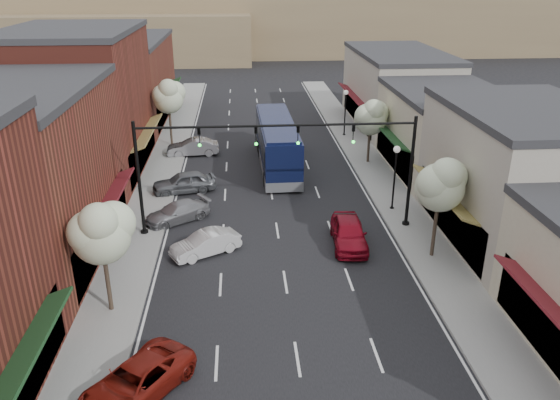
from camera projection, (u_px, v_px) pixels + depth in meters
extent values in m
plane|color=black|center=(289.00, 304.00, 26.04)|extent=(160.00, 160.00, 0.00)
cube|color=gray|center=(160.00, 174.00, 42.43)|extent=(2.80, 73.00, 0.15)
cube|color=gray|center=(373.00, 168.00, 43.57)|extent=(2.80, 73.00, 0.15)
cube|color=gray|center=(179.00, 173.00, 42.53)|extent=(0.25, 73.00, 0.17)
cube|color=gray|center=(356.00, 169.00, 43.48)|extent=(0.25, 73.00, 0.17)
cube|color=#183D1D|center=(13.00, 377.00, 16.85)|extent=(1.07, 9.80, 0.49)
cube|color=brown|center=(10.00, 179.00, 28.83)|extent=(9.00, 14.00, 9.00)
cube|color=black|center=(98.00, 226.00, 30.24)|extent=(0.60, 11.90, 2.60)
cube|color=maroon|center=(110.00, 201.00, 29.71)|extent=(1.07, 9.80, 0.49)
cube|color=maroon|center=(79.00, 105.00, 41.40)|extent=(9.00, 14.00, 10.50)
cube|color=#2D2D30|center=(68.00, 30.00, 39.27)|extent=(9.20, 14.10, 0.40)
cube|color=black|center=(139.00, 150.00, 43.10)|extent=(0.60, 11.90, 2.60)
cube|color=olive|center=(148.00, 131.00, 42.57)|extent=(1.07, 9.80, 0.49)
cube|color=brown|center=(121.00, 82.00, 56.58)|extent=(9.00, 18.00, 8.00)
cube|color=#2D2D30|center=(117.00, 40.00, 54.94)|extent=(9.20, 18.10, 0.40)
cube|color=black|center=(164.00, 104.00, 57.80)|extent=(0.60, 15.30, 2.60)
cube|color=#183D1D|center=(171.00, 90.00, 57.27)|extent=(1.07, 12.60, 0.49)
cube|color=maroon|center=(557.00, 314.00, 19.95)|extent=(1.07, 8.40, 0.49)
cube|color=#A59E8E|center=(521.00, 179.00, 31.02)|extent=(8.00, 12.00, 7.50)
cube|color=#2D2D30|center=(534.00, 111.00, 29.48)|extent=(8.20, 12.10, 0.40)
cube|color=black|center=(453.00, 215.00, 31.61)|extent=(0.60, 10.20, 2.60)
cube|color=olive|center=(443.00, 192.00, 30.97)|extent=(1.07, 8.40, 0.49)
cube|color=beige|center=(445.00, 133.00, 42.34)|extent=(8.00, 12.00, 6.00)
cube|color=#2D2D30|center=(450.00, 92.00, 41.09)|extent=(8.20, 12.10, 0.40)
cube|color=black|center=(397.00, 152.00, 42.63)|extent=(0.60, 10.20, 2.60)
cube|color=#183D1D|center=(389.00, 133.00, 41.99)|extent=(1.07, 8.40, 0.49)
cube|color=#A59E8E|center=(397.00, 90.00, 55.00)|extent=(8.00, 16.00, 7.00)
cube|color=#2D2D30|center=(400.00, 53.00, 53.56)|extent=(8.20, 16.10, 0.40)
cube|color=black|center=(360.00, 110.00, 55.49)|extent=(0.60, 13.60, 2.60)
cube|color=maroon|center=(353.00, 95.00, 54.85)|extent=(1.07, 11.20, 0.49)
cube|color=#7A6647|center=(248.00, 18.00, 106.37)|extent=(120.00, 30.00, 12.00)
cube|color=#7A6647|center=(106.00, 37.00, 94.43)|extent=(50.00, 20.00, 8.00)
cylinder|color=black|center=(406.00, 224.00, 33.87)|extent=(0.44, 0.44, 0.30)
cylinder|color=black|center=(411.00, 173.00, 32.56)|extent=(0.20, 0.20, 7.00)
cylinder|color=black|center=(347.00, 124.00, 31.09)|extent=(8.00, 0.14, 0.14)
imported|color=black|center=(353.00, 134.00, 31.35)|extent=(0.18, 0.46, 1.10)
sphere|color=#19E533|center=(353.00, 142.00, 31.40)|extent=(0.18, 0.18, 0.18)
imported|color=black|center=(298.00, 135.00, 31.13)|extent=(0.18, 0.46, 1.10)
sphere|color=#19E533|center=(298.00, 143.00, 31.18)|extent=(0.18, 0.18, 0.18)
cylinder|color=black|center=(145.00, 233.00, 32.79)|extent=(0.44, 0.44, 0.30)
cylinder|color=black|center=(139.00, 181.00, 31.48)|extent=(0.20, 0.20, 7.00)
cylinder|color=black|center=(206.00, 127.00, 30.54)|extent=(8.00, 0.14, 0.14)
imported|color=black|center=(199.00, 137.00, 30.75)|extent=(0.18, 0.46, 1.10)
sphere|color=#19E533|center=(200.00, 145.00, 30.80)|extent=(0.18, 0.18, 0.18)
imported|color=black|center=(256.00, 136.00, 30.97)|extent=(0.18, 0.46, 1.10)
sphere|color=#19E533|center=(256.00, 144.00, 31.02)|extent=(0.18, 0.18, 0.18)
cylinder|color=#47382B|center=(435.00, 227.00, 29.55)|extent=(0.20, 0.20, 3.71)
sphere|color=beige|center=(440.00, 187.00, 28.65)|extent=(2.60, 2.60, 2.60)
sphere|color=beige|center=(448.00, 177.00, 28.78)|extent=(2.00, 2.00, 2.00)
sphere|color=beige|center=(435.00, 183.00, 28.21)|extent=(1.90, 1.90, 1.90)
sphere|color=beige|center=(447.00, 174.00, 27.83)|extent=(1.70, 1.70, 1.70)
cylinder|color=#47382B|center=(369.00, 144.00, 44.32)|extent=(0.20, 0.20, 3.33)
sphere|color=beige|center=(370.00, 119.00, 43.51)|extent=(2.60, 2.60, 2.60)
sphere|color=beige|center=(376.00, 113.00, 43.66)|extent=(2.00, 2.00, 2.00)
sphere|color=beige|center=(367.00, 116.00, 43.09)|extent=(1.90, 1.90, 1.90)
sphere|color=beige|center=(374.00, 110.00, 42.74)|extent=(1.70, 1.70, 1.70)
cylinder|color=#47382B|center=(107.00, 279.00, 24.79)|extent=(0.20, 0.20, 3.52)
sphere|color=beige|center=(101.00, 236.00, 23.93)|extent=(2.60, 2.60, 2.60)
sphere|color=beige|center=(113.00, 223.00, 24.07)|extent=(2.00, 2.00, 2.00)
sphere|color=beige|center=(89.00, 232.00, 23.50)|extent=(1.90, 1.90, 1.90)
sphere|color=beige|center=(98.00, 222.00, 23.14)|extent=(1.70, 1.70, 1.70)
cylinder|color=#47382B|center=(171.00, 125.00, 48.61)|extent=(0.20, 0.20, 3.84)
sphere|color=beige|center=(168.00, 99.00, 47.67)|extent=(2.60, 2.60, 2.60)
sphere|color=beige|center=(174.00, 92.00, 47.80)|extent=(2.00, 2.00, 2.00)
sphere|color=beige|center=(163.00, 95.00, 47.23)|extent=(1.90, 1.90, 1.90)
sphere|color=beige|center=(168.00, 89.00, 46.85)|extent=(1.70, 1.70, 1.70)
cylinder|color=black|center=(392.00, 209.00, 36.17)|extent=(0.28, 0.28, 0.20)
cylinder|color=black|center=(394.00, 182.00, 35.43)|extent=(0.12, 0.12, 4.00)
sphere|color=white|center=(397.00, 149.00, 34.57)|extent=(0.44, 0.44, 0.44)
cylinder|color=black|center=(344.00, 135.00, 52.25)|extent=(0.28, 0.28, 0.20)
cylinder|color=black|center=(345.00, 116.00, 51.51)|extent=(0.12, 0.12, 4.00)
sphere|color=white|center=(346.00, 92.00, 50.64)|extent=(0.44, 0.44, 0.44)
cube|color=#0C1333|center=(277.00, 142.00, 43.52)|extent=(2.91, 12.41, 3.16)
cube|color=#595B60|center=(277.00, 160.00, 44.09)|extent=(2.94, 12.43, 0.72)
cube|color=black|center=(277.00, 137.00, 43.35)|extent=(2.96, 11.42, 1.13)
cube|color=#0C1333|center=(277.00, 122.00, 42.89)|extent=(2.69, 11.91, 0.26)
cube|color=black|center=(285.00, 159.00, 37.65)|extent=(2.14, 0.12, 1.24)
cylinder|color=black|center=(266.00, 179.00, 40.03)|extent=(0.35, 1.08, 1.07)
cylinder|color=black|center=(299.00, 178.00, 40.24)|extent=(0.35, 1.08, 1.07)
cylinder|color=black|center=(259.00, 146.00, 47.59)|extent=(0.35, 1.08, 1.07)
cylinder|color=black|center=(287.00, 145.00, 47.80)|extent=(0.35, 1.08, 1.07)
cylinder|color=black|center=(260.00, 151.00, 46.27)|extent=(0.35, 1.08, 1.07)
cylinder|color=black|center=(289.00, 150.00, 46.48)|extent=(0.35, 1.08, 1.07)
imported|color=maroon|center=(349.00, 233.00, 31.32)|extent=(2.20, 4.81, 1.60)
imported|color=maroon|center=(136.00, 382.00, 20.15)|extent=(4.64, 5.22, 1.34)
imported|color=silver|center=(205.00, 244.00, 30.37)|extent=(4.10, 3.13, 1.30)
imported|color=gray|center=(177.00, 212.00, 34.38)|extent=(4.50, 3.80, 1.23)
imported|color=slate|center=(184.00, 182.00, 38.85)|extent=(4.73, 2.73, 1.52)
imported|color=gray|center=(193.00, 147.00, 46.65)|extent=(4.49, 1.92, 1.44)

